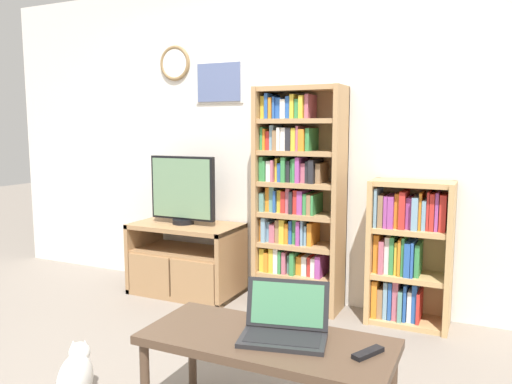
% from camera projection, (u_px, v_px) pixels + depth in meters
% --- Properties ---
extents(wall_back, '(5.71, 0.09, 2.60)m').
position_uv_depth(wall_back, '(281.00, 139.00, 4.05)').
color(wall_back, silver).
rests_on(wall_back, ground_plane).
extents(tv_stand, '(0.91, 0.50, 0.60)m').
position_uv_depth(tv_stand, '(185.00, 259.00, 4.20)').
color(tv_stand, '#9E754C').
rests_on(tv_stand, ground_plane).
extents(television, '(0.59, 0.18, 0.57)m').
position_uv_depth(television, '(183.00, 190.00, 4.15)').
color(television, black).
rests_on(television, tv_stand).
extents(bookshelf_tall, '(0.67, 0.32, 1.70)m').
position_uv_depth(bookshelf_tall, '(296.00, 201.00, 3.86)').
color(bookshelf_tall, tan).
rests_on(bookshelf_tall, ground_plane).
extents(bookshelf_short, '(0.56, 0.31, 1.03)m').
position_uv_depth(bookshelf_short, '(406.00, 252.00, 3.55)').
color(bookshelf_short, tan).
rests_on(bookshelf_short, ground_plane).
extents(coffee_table, '(1.13, 0.49, 0.46)m').
position_uv_depth(coffee_table, '(267.00, 348.00, 2.24)').
color(coffee_table, '#4C3828').
rests_on(coffee_table, ground_plane).
extents(laptop, '(0.43, 0.34, 0.24)m').
position_uv_depth(laptop, '(285.00, 324.00, 2.23)').
color(laptop, '#232326').
rests_on(laptop, coffee_table).
extents(remote_near_laptop, '(0.11, 0.16, 0.02)m').
position_uv_depth(remote_near_laptop, '(368.00, 353.00, 2.06)').
color(remote_near_laptop, black).
rests_on(remote_near_laptop, coffee_table).
extents(cat, '(0.38, 0.45, 0.30)m').
position_uv_depth(cat, '(76.00, 377.00, 2.54)').
color(cat, white).
rests_on(cat, ground_plane).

